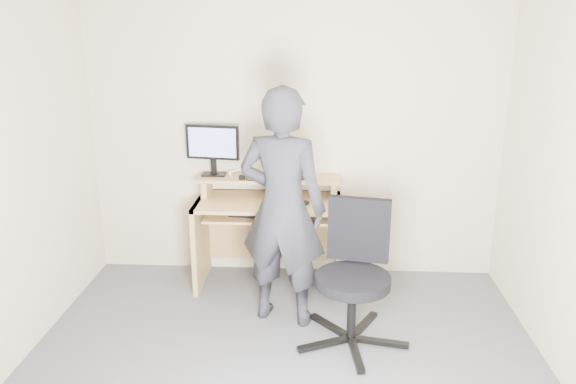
# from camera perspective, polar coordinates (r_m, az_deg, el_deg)

# --- Properties ---
(back_wall) EXTENTS (3.50, 0.02, 2.50)m
(back_wall) POSITION_cam_1_polar(r_m,az_deg,el_deg) (4.79, 0.65, 5.92)
(back_wall) COLOR #C2B69A
(back_wall) RESTS_ON ground
(desk) EXTENTS (1.20, 0.60, 0.91)m
(desk) POSITION_cam_1_polar(r_m,az_deg,el_deg) (4.78, -1.90, -2.87)
(desk) COLOR tan
(desk) RESTS_ON ground
(monitor) EXTENTS (0.46, 0.13, 0.43)m
(monitor) POSITION_cam_1_polar(r_m,az_deg,el_deg) (4.76, -7.66, 4.71)
(monitor) COLOR black
(monitor) RESTS_ON desk
(external_drive) EXTENTS (0.11, 0.15, 0.20)m
(external_drive) POSITION_cam_1_polar(r_m,az_deg,el_deg) (4.74, -1.15, 2.82)
(external_drive) COLOR black
(external_drive) RESTS_ON desk
(travel_mug) EXTENTS (0.08, 0.08, 0.17)m
(travel_mug) POSITION_cam_1_polar(r_m,az_deg,el_deg) (4.69, 0.36, 2.48)
(travel_mug) COLOR #B5B5BA
(travel_mug) RESTS_ON desk
(smartphone) EXTENTS (0.08, 0.14, 0.01)m
(smartphone) POSITION_cam_1_polar(r_m,az_deg,el_deg) (4.69, 1.19, 1.47)
(smartphone) COLOR black
(smartphone) RESTS_ON desk
(charger) EXTENTS (0.05, 0.05, 0.03)m
(charger) POSITION_cam_1_polar(r_m,az_deg,el_deg) (4.66, -4.69, 1.46)
(charger) COLOR black
(charger) RESTS_ON desk
(headphones) EXTENTS (0.17, 0.17, 0.06)m
(headphones) POSITION_cam_1_polar(r_m,az_deg,el_deg) (4.82, -5.05, 1.86)
(headphones) COLOR silver
(headphones) RESTS_ON desk
(keyboard) EXTENTS (0.48, 0.24, 0.03)m
(keyboard) POSITION_cam_1_polar(r_m,az_deg,el_deg) (4.59, -3.00, -2.18)
(keyboard) COLOR black
(keyboard) RESTS_ON desk
(mouse) EXTENTS (0.10, 0.07, 0.04)m
(mouse) POSITION_cam_1_polar(r_m,az_deg,el_deg) (4.52, 1.61, -1.08)
(mouse) COLOR black
(mouse) RESTS_ON desk
(office_chair) EXTENTS (0.78, 0.77, 0.98)m
(office_chair) POSITION_cam_1_polar(r_m,az_deg,el_deg) (3.93, 6.79, -7.79)
(office_chair) COLOR black
(office_chair) RESTS_ON ground
(person) EXTENTS (0.73, 0.57, 1.77)m
(person) POSITION_cam_1_polar(r_m,az_deg,el_deg) (4.04, -0.57, -1.66)
(person) COLOR black
(person) RESTS_ON ground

